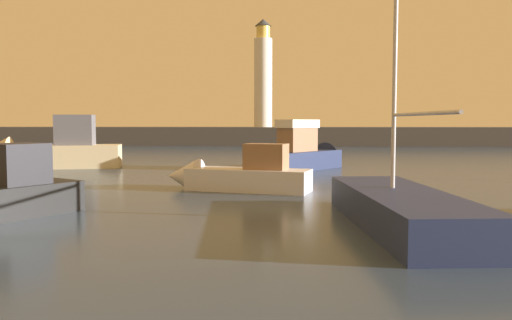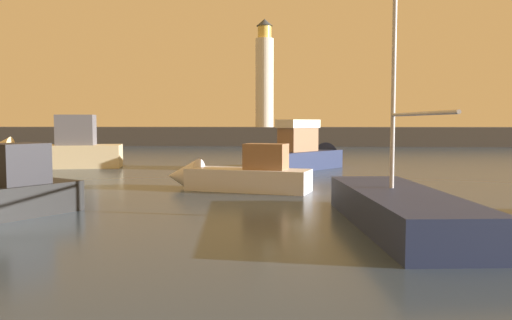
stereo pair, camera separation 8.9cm
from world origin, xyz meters
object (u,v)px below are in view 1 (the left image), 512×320
(motorboat_0, at_px, (45,152))
(sailboat_moored, at_px, (401,207))
(lighthouse, at_px, (263,76))
(motorboat_1, at_px, (232,176))
(motorboat_3, at_px, (309,154))

(motorboat_0, height_order, sailboat_moored, sailboat_moored)
(lighthouse, distance_m, motorboat_1, 42.22)
(motorboat_1, height_order, motorboat_3, motorboat_3)
(sailboat_moored, bearing_deg, motorboat_3, 95.75)
(motorboat_1, bearing_deg, sailboat_moored, -53.95)
(motorboat_0, bearing_deg, lighthouse, 70.16)
(lighthouse, distance_m, motorboat_3, 32.57)
(lighthouse, height_order, motorboat_3, lighthouse)
(motorboat_0, relative_size, sailboat_moored, 0.73)
(motorboat_3, bearing_deg, sailboat_moored, -84.25)
(motorboat_0, height_order, motorboat_3, motorboat_0)
(lighthouse, distance_m, motorboat_0, 34.80)
(motorboat_1, bearing_deg, motorboat_3, 70.97)
(motorboat_3, bearing_deg, motorboat_1, -109.03)
(sailboat_moored, bearing_deg, lighthouse, 97.04)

